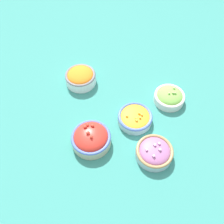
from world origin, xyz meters
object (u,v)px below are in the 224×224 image
object	(u,v)px
bowl_lettuce	(169,97)
bowl_carrots	(81,77)
bowl_red_onion	(154,152)
bowl_cherry_tomatoes	(91,138)
bowl_squash	(135,117)

from	to	relation	value
bowl_lettuce	bowl_carrots	world-z (taller)	bowl_carrots
bowl_red_onion	bowl_lettuce	distance (m)	0.27
bowl_lettuce	bowl_cherry_tomatoes	world-z (taller)	bowl_cherry_tomatoes
bowl_lettuce	bowl_cherry_tomatoes	bearing A→B (deg)	45.96
bowl_squash	bowl_carrots	bearing A→B (deg)	-27.58
bowl_squash	bowl_carrots	xyz separation A→B (m)	(0.28, -0.14, 0.01)
bowl_squash	bowl_cherry_tomatoes	size ratio (longest dim) A/B	0.92
bowl_carrots	bowl_cherry_tomatoes	size ratio (longest dim) A/B	0.90
bowl_red_onion	bowl_squash	xyz separation A→B (m)	(0.10, -0.14, -0.00)
bowl_lettuce	bowl_red_onion	bearing A→B (deg)	84.69
bowl_red_onion	bowl_carrots	world-z (taller)	bowl_carrots
bowl_squash	bowl_carrots	size ratio (longest dim) A/B	1.02
bowl_squash	bowl_carrots	distance (m)	0.31
bowl_red_onion	bowl_cherry_tomatoes	distance (m)	0.24
bowl_lettuce	bowl_carrots	xyz separation A→B (m)	(0.40, -0.01, 0.01)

